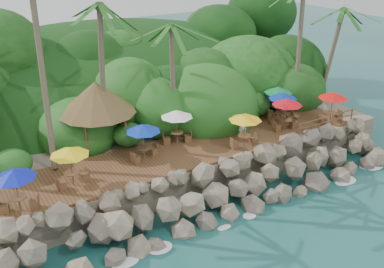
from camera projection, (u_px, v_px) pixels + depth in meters
ground at (244, 219)px, 27.03m from camera, size 140.00×140.00×0.00m
land_base at (132, 119)px, 39.04m from camera, size 32.00×25.20×2.10m
jungle_hill at (102, 105)px, 45.30m from camera, size 44.80×28.00×15.40m
seawall at (225, 188)px, 28.11m from camera, size 29.00×4.00×2.30m
terrace at (192, 150)px, 30.79m from camera, size 26.00×5.00×0.20m
jungle_foliage at (138, 134)px, 38.69m from camera, size 44.00×16.00×12.00m
foam_line at (241, 217)px, 27.25m from camera, size 25.20×0.80×0.06m
palapa at (96, 97)px, 29.95m from camera, size 5.32×5.32×4.60m
dining_clusters at (216, 117)px, 30.54m from camera, size 25.88×5.48×2.47m
railing at (327, 121)px, 33.75m from camera, size 6.10×0.10×1.00m
waiter at (243, 126)px, 32.04m from camera, size 0.74×0.54×1.86m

